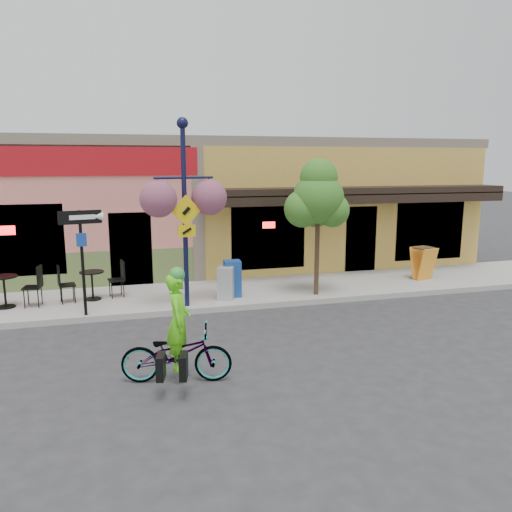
{
  "coord_description": "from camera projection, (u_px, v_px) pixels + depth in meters",
  "views": [
    {
      "loc": [
        -3.28,
        -11.41,
        3.74
      ],
      "look_at": [
        -0.0,
        0.5,
        1.4
      ],
      "focal_mm": 35.0,
      "sensor_mm": 36.0,
      "label": 1
    }
  ],
  "objects": [
    {
      "name": "newspaper_box_blue",
      "position": [
        232.0,
        279.0,
        13.43
      ],
      "size": [
        0.46,
        0.41,
        0.99
      ],
      "primitive_type": null,
      "rotation": [
        0.0,
        0.0,
        -0.05
      ],
      "color": "navy",
      "rests_on": "sidewalk"
    },
    {
      "name": "cafe_set_right",
      "position": [
        92.0,
        281.0,
        13.11
      ],
      "size": [
        1.79,
        1.14,
        1.0
      ],
      "primitive_type": null,
      "rotation": [
        0.0,
        0.0,
        0.2
      ],
      "color": "black",
      "rests_on": "sidewalk"
    },
    {
      "name": "lamp_post",
      "position": [
        185.0,
        214.0,
        12.21
      ],
      "size": [
        1.56,
        0.83,
        4.64
      ],
      "primitive_type": null,
      "rotation": [
        0.0,
        0.0,
        0.17
      ],
      "color": "#111538",
      "rests_on": "sidewalk"
    },
    {
      "name": "curb",
      "position": [
        256.0,
        306.0,
        12.87
      ],
      "size": [
        24.0,
        0.12,
        0.15
      ],
      "primitive_type": "cube",
      "color": "#A8A59E",
      "rests_on": "ground"
    },
    {
      "name": "sandwich_board",
      "position": [
        428.0,
        264.0,
        15.21
      ],
      "size": [
        0.7,
        0.58,
        1.02
      ],
      "primitive_type": null,
      "rotation": [
        0.0,
        0.0,
        0.24
      ],
      "color": "#FF9E28",
      "rests_on": "sidewalk"
    },
    {
      "name": "cyclist_rider",
      "position": [
        179.0,
        335.0,
        8.5
      ],
      "size": [
        0.52,
        0.68,
        1.66
      ],
      "primitive_type": "imported",
      "rotation": [
        0.0,
        0.0,
        1.36
      ],
      "color": "#5BE217",
      "rests_on": "ground"
    },
    {
      "name": "cafe_set_left",
      "position": [
        4.0,
        287.0,
        12.38
      ],
      "size": [
        1.85,
        1.09,
        1.06
      ],
      "primitive_type": null,
      "rotation": [
        0.0,
        0.0,
        -0.12
      ],
      "color": "black",
      "rests_on": "sidewalk"
    },
    {
      "name": "one_way_sign",
      "position": [
        83.0,
        264.0,
        11.63
      ],
      "size": [
        0.98,
        0.38,
        2.5
      ],
      "primitive_type": null,
      "rotation": [
        0.0,
        0.0,
        0.18
      ],
      "color": "black",
      "rests_on": "sidewalk"
    },
    {
      "name": "street_tree",
      "position": [
        318.0,
        227.0,
        13.39
      ],
      "size": [
        1.57,
        1.57,
        3.73
      ],
      "primitive_type": null,
      "rotation": [
        0.0,
        0.0,
        0.08
      ],
      "color": "#3D7A26",
      "rests_on": "sidewalk"
    },
    {
      "name": "building",
      "position": [
        208.0,
        201.0,
        19.05
      ],
      "size": [
        18.2,
        8.2,
        4.5
      ],
      "primitive_type": null,
      "color": "#E07D6E",
      "rests_on": "ground"
    },
    {
      "name": "sidewalk",
      "position": [
        242.0,
        292.0,
        14.24
      ],
      "size": [
        24.0,
        3.0,
        0.15
      ],
      "primitive_type": "cube",
      "color": "#9E9B93",
      "rests_on": "ground"
    },
    {
      "name": "ground",
      "position": [
        261.0,
        315.0,
        12.36
      ],
      "size": [
        90.0,
        90.0,
        0.0
      ],
      "primitive_type": "plane",
      "color": "#2D2D30",
      "rests_on": "ground"
    },
    {
      "name": "newspaper_box_grey",
      "position": [
        226.0,
        283.0,
        13.14
      ],
      "size": [
        0.51,
        0.49,
        0.87
      ],
      "primitive_type": null,
      "rotation": [
        0.0,
        0.0,
        -0.37
      ],
      "color": "#9F9F9F",
      "rests_on": "sidewalk"
    },
    {
      "name": "bicycle",
      "position": [
        177.0,
        354.0,
        8.55
      ],
      "size": [
        1.99,
        1.05,
        0.99
      ],
      "primitive_type": "imported",
      "rotation": [
        0.0,
        0.0,
        1.36
      ],
      "color": "maroon",
      "rests_on": "ground"
    }
  ]
}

